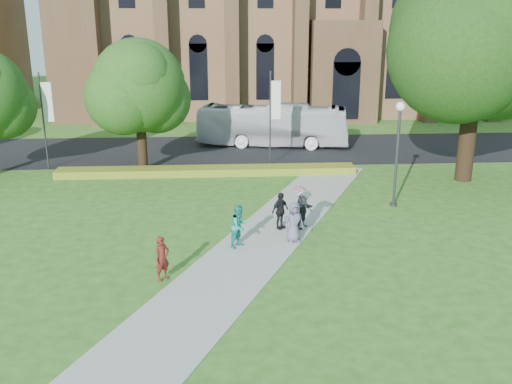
{
  "coord_description": "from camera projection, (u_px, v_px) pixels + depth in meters",
  "views": [
    {
      "loc": [
        -1.19,
        -20.36,
        9.0
      ],
      "look_at": [
        0.38,
        4.06,
        1.6
      ],
      "focal_mm": 40.0,
      "sensor_mm": 36.0,
      "label": 1
    }
  ],
  "objects": [
    {
      "name": "pedestrian_4",
      "position": [
        294.0,
        222.0,
        23.82
      ],
      "size": [
        0.95,
        0.75,
        1.71
      ],
      "primitive_type": "imported",
      "rotation": [
        0.0,
        0.0,
        0.28
      ],
      "color": "slate",
      "rests_on": "footpath"
    },
    {
      "name": "pedestrian_0",
      "position": [
        162.0,
        258.0,
        20.31
      ],
      "size": [
        0.7,
        0.69,
        1.63
      ],
      "primitive_type": "imported",
      "rotation": [
        0.0,
        0.0,
        0.73
      ],
      "color": "#5E1A15",
      "rests_on": "footpath"
    },
    {
      "name": "pedestrian_2",
      "position": [
        304.0,
        208.0,
        25.56
      ],
      "size": [
        1.24,
        1.24,
        1.72
      ],
      "primitive_type": "imported",
      "rotation": [
        0.0,
        0.0,
        0.8
      ],
      "color": "silver",
      "rests_on": "footpath"
    },
    {
      "name": "parasol",
      "position": [
        299.0,
        195.0,
        23.6
      ],
      "size": [
        0.82,
        0.82,
        0.59
      ],
      "primitive_type": "imported",
      "rotation": [
        0.0,
        0.0,
        0.26
      ],
      "color": "#D0939F",
      "rests_on": "pedestrian_4"
    },
    {
      "name": "flower_hedge",
      "position": [
        207.0,
        171.0,
        34.54
      ],
      "size": [
        18.0,
        1.4,
        0.45
      ],
      "primitive_type": "cube",
      "color": "#AC9722",
      "rests_on": "ground"
    },
    {
      "name": "tour_coach",
      "position": [
        272.0,
        125.0,
        41.96
      ],
      "size": [
        11.39,
        4.63,
        3.09
      ],
      "primitive_type": "imported",
      "rotation": [
        0.0,
        0.0,
        1.38
      ],
      "color": "white",
      "rests_on": "road"
    },
    {
      "name": "pedestrian_5",
      "position": [
        302.0,
        211.0,
        25.42
      ],
      "size": [
        1.19,
        1.47,
        1.57
      ],
      "primitive_type": "imported",
      "rotation": [
        0.0,
        0.0,
        0.99
      ],
      "color": "#222328",
      "rests_on": "footpath"
    },
    {
      "name": "ground",
      "position": [
        253.0,
        262.0,
        22.12
      ],
      "size": [
        160.0,
        160.0,
        0.0
      ],
      "primitive_type": "plane",
      "color": "#2F601C",
      "rests_on": "ground"
    },
    {
      "name": "road",
      "position": [
        237.0,
        150.0,
        41.22
      ],
      "size": [
        160.0,
        10.0,
        0.02
      ],
      "primitive_type": "cube",
      "color": "black",
      "rests_on": "ground"
    },
    {
      "name": "pedestrian_1",
      "position": [
        239.0,
        226.0,
        23.25
      ],
      "size": [
        1.09,
        1.09,
        1.79
      ],
      "primitive_type": "imported",
      "rotation": [
        0.0,
        0.0,
        0.81
      ],
      "color": "teal",
      "rests_on": "footpath"
    },
    {
      "name": "banner_pole_1",
      "position": [
        45.0,
        115.0,
        34.93
      ],
      "size": [
        0.7,
        0.1,
        6.0
      ],
      "color": "#38383D",
      "rests_on": "ground"
    },
    {
      "name": "footpath",
      "position": [
        251.0,
        251.0,
        23.07
      ],
      "size": [
        15.58,
        28.54,
        0.04
      ],
      "primitive_type": "cube",
      "rotation": [
        0.0,
        0.0,
        -0.44
      ],
      "color": "#B2B2A8",
      "rests_on": "ground"
    },
    {
      "name": "large_tree",
      "position": [
        479.0,
        32.0,
        31.01
      ],
      "size": [
        9.6,
        9.6,
        13.2
      ],
      "color": "#332114",
      "rests_on": "ground"
    },
    {
      "name": "banner_pole_0",
      "position": [
        272.0,
        113.0,
        35.79
      ],
      "size": [
        0.7,
        0.1,
        6.0
      ],
      "color": "#38383D",
      "rests_on": "ground"
    },
    {
      "name": "street_tree_1",
      "position": [
        138.0,
        86.0,
        34.09
      ],
      "size": [
        5.6,
        5.6,
        8.05
      ],
      "color": "#332114",
      "rests_on": "ground"
    },
    {
      "name": "pedestrian_3",
      "position": [
        280.0,
        211.0,
        25.3
      ],
      "size": [
        1.02,
        0.94,
        1.68
      ],
      "primitive_type": "imported",
      "rotation": [
        0.0,
        0.0,
        0.7
      ],
      "color": "black",
      "rests_on": "footpath"
    },
    {
      "name": "streetlamp",
      "position": [
        398.0,
        142.0,
        27.84
      ],
      "size": [
        0.44,
        0.44,
        5.24
      ],
      "color": "#38383D",
      "rests_on": "ground"
    }
  ]
}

